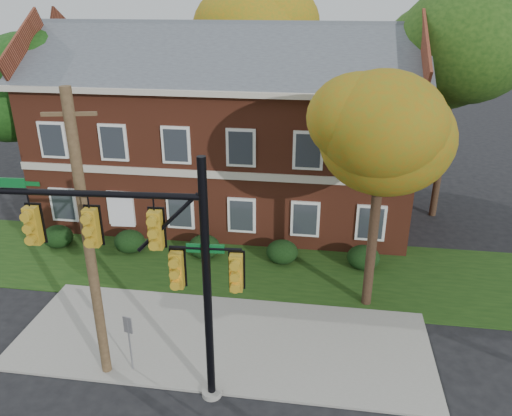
# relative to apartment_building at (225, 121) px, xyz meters

# --- Properties ---
(ground) EXTENTS (120.00, 120.00, 0.00)m
(ground) POSITION_rel_apartment_building_xyz_m (2.00, -11.95, -4.99)
(ground) COLOR black
(ground) RESTS_ON ground
(sidewalk) EXTENTS (14.00, 5.00, 0.08)m
(sidewalk) POSITION_rel_apartment_building_xyz_m (2.00, -10.95, -4.95)
(sidewalk) COLOR gray
(sidewalk) RESTS_ON ground
(grass_strip) EXTENTS (30.00, 6.00, 0.04)m
(grass_strip) POSITION_rel_apartment_building_xyz_m (2.00, -5.95, -4.97)
(grass_strip) COLOR #193811
(grass_strip) RESTS_ON ground
(apartment_building) EXTENTS (18.80, 8.80, 9.74)m
(apartment_building) POSITION_rel_apartment_building_xyz_m (0.00, 0.00, 0.00)
(apartment_building) COLOR maroon
(apartment_building) RESTS_ON ground
(hedge_far_left) EXTENTS (1.40, 1.26, 1.05)m
(hedge_far_left) POSITION_rel_apartment_building_xyz_m (-7.00, -5.25, -4.46)
(hedge_far_left) COLOR black
(hedge_far_left) RESTS_ON ground
(hedge_left) EXTENTS (1.40, 1.26, 1.05)m
(hedge_left) POSITION_rel_apartment_building_xyz_m (-3.50, -5.25, -4.46)
(hedge_left) COLOR black
(hedge_left) RESTS_ON ground
(hedge_center) EXTENTS (1.40, 1.26, 1.05)m
(hedge_center) POSITION_rel_apartment_building_xyz_m (0.00, -5.25, -4.46)
(hedge_center) COLOR black
(hedge_center) RESTS_ON ground
(hedge_right) EXTENTS (1.40, 1.26, 1.05)m
(hedge_right) POSITION_rel_apartment_building_xyz_m (3.50, -5.25, -4.46)
(hedge_right) COLOR black
(hedge_right) RESTS_ON ground
(hedge_far_right) EXTENTS (1.40, 1.26, 1.05)m
(hedge_far_right) POSITION_rel_apartment_building_xyz_m (7.00, -5.25, -4.46)
(hedge_far_right) COLOR black
(hedge_far_right) RESTS_ON ground
(tree_near_right) EXTENTS (4.50, 4.25, 8.58)m
(tree_near_right) POSITION_rel_apartment_building_xyz_m (7.22, -8.09, 1.68)
(tree_near_right) COLOR black
(tree_near_right) RESTS_ON ground
(tree_left_rear) EXTENTS (5.40, 5.10, 8.88)m
(tree_left_rear) POSITION_rel_apartment_building_xyz_m (-9.73, -1.12, 1.69)
(tree_left_rear) COLOR black
(tree_left_rear) RESTS_ON ground
(tree_right_rear) EXTENTS (6.30, 5.95, 10.62)m
(tree_right_rear) POSITION_rel_apartment_building_xyz_m (11.31, 0.86, 3.13)
(tree_right_rear) COLOR black
(tree_right_rear) RESTS_ON ground
(tree_far_rear) EXTENTS (6.84, 6.46, 11.52)m
(tree_far_rear) POSITION_rel_apartment_building_xyz_m (1.34, 7.84, 3.86)
(tree_far_rear) COLOR black
(tree_far_rear) RESTS_ON ground
(traffic_signal) EXTENTS (6.60, 0.74, 7.37)m
(traffic_signal) POSITION_rel_apartment_building_xyz_m (0.90, -13.53, -0.42)
(traffic_signal) COLOR gray
(traffic_signal) RESTS_ON ground
(utility_pole) EXTENTS (1.37, 0.37, 8.85)m
(utility_pole) POSITION_rel_apartment_building_xyz_m (-1.26, -12.95, -0.50)
(utility_pole) COLOR #473321
(utility_pole) RESTS_ON ground
(sign_post) EXTENTS (0.29, 0.10, 2.02)m
(sign_post) POSITION_rel_apartment_building_xyz_m (-0.48, -12.79, -3.62)
(sign_post) COLOR slate
(sign_post) RESTS_ON ground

